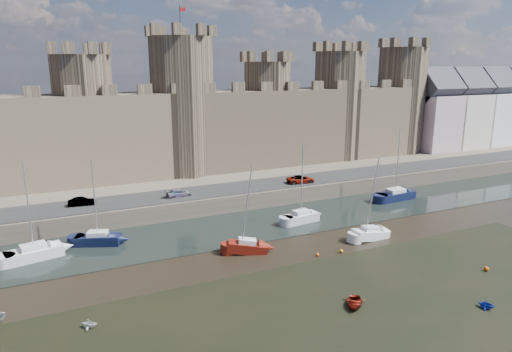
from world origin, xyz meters
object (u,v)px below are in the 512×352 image
object	(u,v)px
sailboat_0	(34,252)
sailboat_5	(370,233)
car_1	(82,202)
sailboat_3	(395,195)
sailboat_2	(301,217)
sailboat_4	(247,246)
car_2	(179,193)
car_3	(301,179)
sailboat_1	(98,238)

from	to	relation	value
sailboat_0	sailboat_5	size ratio (longest dim) A/B	1.07
car_1	sailboat_0	size ratio (longest dim) A/B	0.32
car_1	sailboat_0	world-z (taller)	sailboat_0
sailboat_0	sailboat_3	world-z (taller)	sailboat_3
sailboat_2	sailboat_4	world-z (taller)	sailboat_2
car_2	sailboat_5	bearing A→B (deg)	-141.24
sailboat_5	sailboat_2	bearing A→B (deg)	116.39
sailboat_2	car_3	bearing A→B (deg)	53.15
car_3	sailboat_2	size ratio (longest dim) A/B	0.42
car_2	sailboat_0	distance (m)	21.17
car_2	sailboat_3	xyz separation A→B (m)	(32.99, -7.89, -2.20)
car_3	sailboat_3	size ratio (longest dim) A/B	0.40
car_1	sailboat_1	world-z (taller)	sailboat_1
car_2	sailboat_1	world-z (taller)	sailboat_1
sailboat_5	car_2	bearing A→B (deg)	131.74
car_1	car_3	world-z (taller)	car_3
car_2	sailboat_5	xyz separation A→B (m)	(18.64, -19.63, -2.31)
sailboat_2	sailboat_3	xyz separation A→B (m)	(19.06, 2.95, 0.01)
sailboat_3	sailboat_4	bearing A→B (deg)	-165.64
sailboat_3	sailboat_2	bearing A→B (deg)	-173.99
sailboat_2	sailboat_4	distance (m)	12.49
car_1	sailboat_0	xyz separation A→B (m)	(-5.98, -10.26, -2.24)
sailboat_4	sailboat_5	size ratio (longest dim) A/B	1.01
car_3	sailboat_4	bearing A→B (deg)	142.32
sailboat_1	sailboat_2	bearing A→B (deg)	14.20
sailboat_1	sailboat_3	bearing A→B (deg)	21.01
car_1	car_2	world-z (taller)	car_1
sailboat_1	sailboat_4	size ratio (longest dim) A/B	0.99
sailboat_1	sailboat_3	xyz separation A→B (m)	(45.13, -0.40, 0.04)
car_1	sailboat_5	distance (m)	38.07
car_1	sailboat_1	xyz separation A→B (m)	(0.94, -8.79, -2.27)
car_1	car_2	size ratio (longest dim) A/B	0.93
sailboat_1	sailboat_5	world-z (taller)	sailboat_1
car_1	sailboat_2	world-z (taller)	sailboat_2
sailboat_2	sailboat_4	bearing A→B (deg)	-156.82
sailboat_0	sailboat_2	size ratio (longest dim) A/B	1.03
car_2	sailboat_0	world-z (taller)	sailboat_0
sailboat_1	sailboat_3	size ratio (longest dim) A/B	0.91
car_3	sailboat_3	xyz separation A→B (m)	(13.19, -7.24, -2.27)
sailboat_4	sailboat_0	bearing A→B (deg)	179.80
sailboat_5	sailboat_3	bearing A→B (deg)	37.51
car_3	car_2	bearing A→B (deg)	95.82
car_3	sailboat_1	distance (m)	32.74
car_2	sailboat_2	size ratio (longest dim) A/B	0.36
sailboat_1	car_1	bearing A→B (deg)	117.61
car_3	sailboat_5	size ratio (longest dim) A/B	0.43
car_1	sailboat_3	xyz separation A→B (m)	(46.07, -9.19, -2.23)
sailboat_0	sailboat_3	xyz separation A→B (m)	(52.04, 1.07, 0.01)
car_3	sailboat_5	distance (m)	19.17
car_3	sailboat_3	world-z (taller)	sailboat_3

